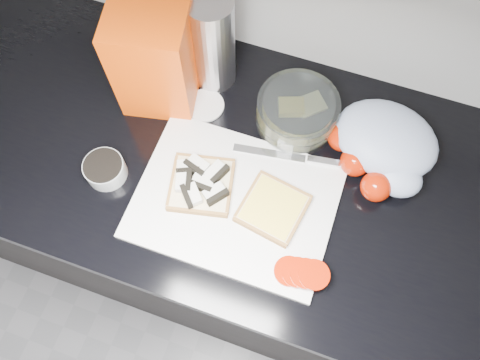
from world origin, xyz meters
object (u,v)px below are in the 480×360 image
at_px(bread_bag, 155,58).
at_px(cutting_board, 235,201).
at_px(glass_bowl, 297,112).
at_px(steel_canister, 212,43).

bearing_deg(bread_bag, cutting_board, -51.05).
height_order(glass_bowl, bread_bag, bread_bag).
relative_size(cutting_board, glass_bowl, 2.27).
xyz_separation_m(cutting_board, bread_bag, (-0.24, 0.20, 0.12)).
distance_m(glass_bowl, bread_bag, 0.32).
relative_size(cutting_board, steel_canister, 1.75).
bearing_deg(steel_canister, cutting_board, -61.97).
height_order(bread_bag, steel_canister, bread_bag).
bearing_deg(bread_bag, glass_bowl, -6.79).
bearing_deg(steel_canister, bread_bag, -139.50).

